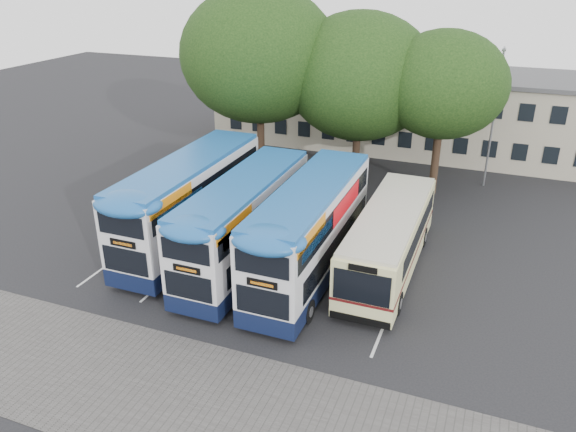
# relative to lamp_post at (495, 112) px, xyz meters

# --- Properties ---
(ground) EXTENTS (120.00, 120.00, 0.00)m
(ground) POSITION_rel_lamp_post_xyz_m (-6.00, -19.97, -5.08)
(ground) COLOR black
(ground) RESTS_ON ground
(paving_strip) EXTENTS (40.00, 6.00, 0.01)m
(paving_strip) POSITION_rel_lamp_post_xyz_m (-8.00, -24.97, -5.08)
(paving_strip) COLOR #595654
(paving_strip) RESTS_ON ground
(bay_lines) EXTENTS (14.12, 11.00, 0.01)m
(bay_lines) POSITION_rel_lamp_post_xyz_m (-9.75, -14.97, -5.08)
(bay_lines) COLOR silver
(bay_lines) RESTS_ON ground
(depot_building) EXTENTS (32.40, 8.40, 6.20)m
(depot_building) POSITION_rel_lamp_post_xyz_m (-6.00, 7.02, -1.93)
(depot_building) COLOR #BFB79A
(depot_building) RESTS_ON ground
(lamp_post) EXTENTS (0.25, 1.05, 9.06)m
(lamp_post) POSITION_rel_lamp_post_xyz_m (0.00, 0.00, 0.00)
(lamp_post) COLOR gray
(lamp_post) RESTS_ON ground
(tree_left) EXTENTS (10.32, 10.32, 12.67)m
(tree_left) POSITION_rel_lamp_post_xyz_m (-14.86, -3.42, 3.19)
(tree_left) COLOR black
(tree_left) RESTS_ON ground
(tree_mid) EXTENTS (9.57, 9.57, 11.18)m
(tree_mid) POSITION_rel_lamp_post_xyz_m (-8.39, -2.16, 2.03)
(tree_mid) COLOR black
(tree_mid) RESTS_ON ground
(tree_right) EXTENTS (7.67, 7.67, 10.31)m
(tree_right) POSITION_rel_lamp_post_xyz_m (-3.07, -2.50, 1.95)
(tree_right) COLOR black
(tree_right) RESTS_ON ground
(bus_dd_left) EXTENTS (2.75, 11.36, 4.73)m
(bus_dd_left) POSITION_rel_lamp_post_xyz_m (-13.90, -14.58, -2.48)
(bus_dd_left) COLOR #0F1737
(bus_dd_left) RESTS_ON ground
(bus_dd_mid) EXTENTS (2.62, 10.79, 4.50)m
(bus_dd_mid) POSITION_rel_lamp_post_xyz_m (-10.31, -15.59, -2.61)
(bus_dd_mid) COLOR #0F1737
(bus_dd_mid) RESTS_ON ground
(bus_dd_right) EXTENTS (2.69, 11.09, 4.62)m
(bus_dd_right) POSITION_rel_lamp_post_xyz_m (-7.00, -15.45, -2.54)
(bus_dd_right) COLOR #0F1737
(bus_dd_right) RESTS_ON ground
(bus_single) EXTENTS (2.71, 10.66, 3.18)m
(bus_single) POSITION_rel_lamp_post_xyz_m (-3.64, -13.47, -3.28)
(bus_single) COLOR #EDE89E
(bus_single) RESTS_ON ground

